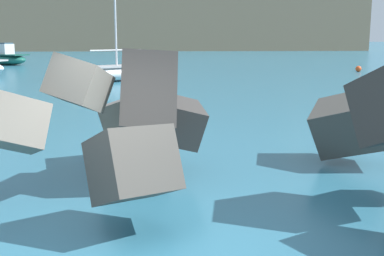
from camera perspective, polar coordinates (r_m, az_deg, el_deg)
ground_plane at (r=6.69m, az=-7.55°, el=-12.77°), size 400.00×400.00×0.00m
breakwater_jetty at (r=7.58m, az=14.68°, el=-0.91°), size 31.71×6.76×2.45m
boat_near_right at (r=29.31m, az=-9.46°, el=6.38°), size 5.60×4.58×5.63m
boat_mid_centre at (r=48.22m, az=-20.68°, el=7.67°), size 4.45×3.76×2.02m
mooring_buoy_inner at (r=38.62m, az=18.81°, el=6.54°), size 0.44×0.44×0.44m
mooring_buoy_middle at (r=25.07m, az=-13.70°, el=4.84°), size 0.44×0.44×0.44m
headland_bluff at (r=103.31m, az=-7.10°, el=13.69°), size 86.40×37.38×16.25m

